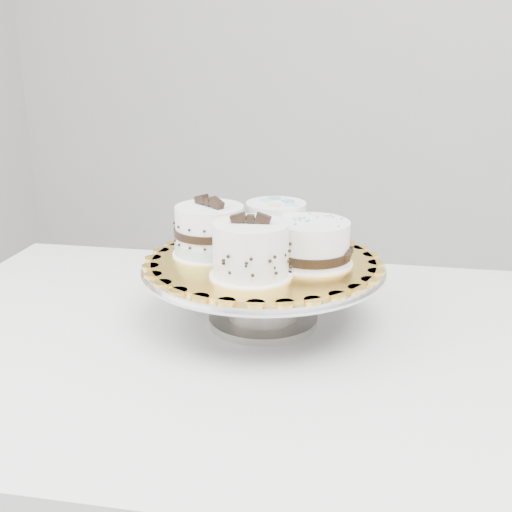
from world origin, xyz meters
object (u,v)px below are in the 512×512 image
(cake_swirl, at_px, (251,251))
(cake_dots, at_px, (276,224))
(table, at_px, (262,389))
(cake_board, at_px, (263,261))
(cake_banded, at_px, (210,232))
(cake_stand, at_px, (263,282))
(cake_ribbon, at_px, (312,244))

(cake_swirl, bearing_deg, cake_dots, 80.77)
(table, bearing_deg, cake_board, 98.29)
(cake_banded, relative_size, cake_dots, 1.21)
(cake_stand, height_order, cake_banded, cake_banded)
(cake_stand, bearing_deg, cake_banded, 179.18)
(table, height_order, cake_ribbon, cake_ribbon)
(cake_swirl, distance_m, cake_banded, 0.12)
(cake_swirl, xyz_separation_m, cake_banded, (-0.09, 0.08, -0.00))
(cake_board, bearing_deg, cake_banded, 179.18)
(table, relative_size, cake_swirl, 9.86)
(cake_swirl, bearing_deg, cake_ribbon, 37.12)
(cake_board, bearing_deg, cake_ribbon, 4.17)
(table, distance_m, cake_dots, 0.26)
(cake_stand, relative_size, cake_board, 1.09)
(cake_dots, relative_size, cake_ribbon, 0.92)
(cake_board, distance_m, cake_dots, 0.09)
(cake_dots, bearing_deg, cake_board, -104.91)
(cake_stand, distance_m, cake_dots, 0.11)
(cake_board, distance_m, cake_ribbon, 0.08)
(cake_stand, height_order, cake_swirl, cake_swirl)
(cake_stand, distance_m, cake_board, 0.03)
(cake_banded, xyz_separation_m, cake_ribbon, (0.16, 0.00, -0.01))
(table, distance_m, cake_board, 0.20)
(cake_board, relative_size, cake_dots, 2.85)
(cake_dots, bearing_deg, cake_stand, -104.91)
(table, height_order, cake_board, cake_board)
(table, bearing_deg, cake_dots, 90.69)
(table, xyz_separation_m, cake_swirl, (-0.01, -0.02, 0.23))
(cake_swirl, height_order, cake_ribbon, cake_swirl)
(table, height_order, cake_stand, cake_stand)
(cake_dots, xyz_separation_m, cake_ribbon, (0.08, -0.07, -0.01))
(table, xyz_separation_m, cake_banded, (-0.10, 0.06, 0.23))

